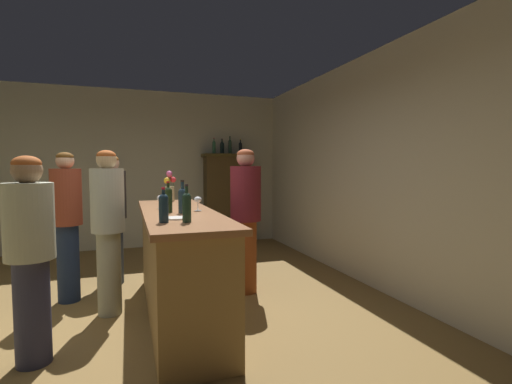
# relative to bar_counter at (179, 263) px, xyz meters

# --- Properties ---
(floor) EXTENTS (9.32, 9.32, 0.00)m
(floor) POSITION_rel_bar_counter_xyz_m (-0.38, -0.13, -0.53)
(floor) COLOR brown
(floor) RESTS_ON ground
(wall_back) EXTENTS (5.58, 0.12, 2.87)m
(wall_back) POSITION_rel_bar_counter_xyz_m (-0.38, 3.51, 0.90)
(wall_back) COLOR #B6B297
(wall_back) RESTS_ON ground
(wall_right) EXTENTS (0.12, 7.29, 2.87)m
(wall_right) POSITION_rel_bar_counter_xyz_m (2.41, -0.13, 0.90)
(wall_right) COLOR #BBB398
(wall_right) RESTS_ON ground
(bar_counter) EXTENTS (0.67, 2.55, 1.05)m
(bar_counter) POSITION_rel_bar_counter_xyz_m (0.00, 0.00, 0.00)
(bar_counter) COLOR olive
(bar_counter) RESTS_ON ground
(display_cabinet) EXTENTS (0.91, 0.40, 1.73)m
(display_cabinet) POSITION_rel_bar_counter_xyz_m (1.32, 3.22, 0.37)
(display_cabinet) COLOR #423218
(display_cabinet) RESTS_ON ground
(wine_bottle_pinot) EXTENTS (0.08, 0.08, 0.31)m
(wine_bottle_pinot) POSITION_rel_bar_counter_xyz_m (0.01, -0.20, 0.65)
(wine_bottle_pinot) COLOR #1B2F3B
(wine_bottle_pinot) RESTS_ON bar_counter
(wine_bottle_rose) EXTENTS (0.07, 0.07, 0.27)m
(wine_bottle_rose) POSITION_rel_bar_counter_xyz_m (-0.21, -0.75, 0.64)
(wine_bottle_rose) COLOR #192E3C
(wine_bottle_rose) RESTS_ON bar_counter
(wine_bottle_merlot) EXTENTS (0.08, 0.08, 0.29)m
(wine_bottle_merlot) POSITION_rel_bar_counter_xyz_m (-0.11, -0.12, 0.65)
(wine_bottle_merlot) COLOR #1F3116
(wine_bottle_merlot) RESTS_ON bar_counter
(wine_bottle_riesling) EXTENTS (0.07, 0.07, 0.29)m
(wine_bottle_riesling) POSITION_rel_bar_counter_xyz_m (-0.04, -0.80, 0.65)
(wine_bottle_riesling) COLOR #1C3625
(wine_bottle_riesling) RESTS_ON bar_counter
(wine_glass_front) EXTENTS (0.07, 0.07, 0.14)m
(wine_glass_front) POSITION_rel_bar_counter_xyz_m (0.18, -0.06, 0.62)
(wine_glass_front) COLOR white
(wine_glass_front) RESTS_ON bar_counter
(wine_glass_mid) EXTENTS (0.07, 0.07, 0.15)m
(wine_glass_mid) POSITION_rel_bar_counter_xyz_m (0.05, 0.03, 0.63)
(wine_glass_mid) COLOR white
(wine_glass_mid) RESTS_ON bar_counter
(wine_glass_rear) EXTENTS (0.07, 0.07, 0.14)m
(wine_glass_rear) POSITION_rel_bar_counter_xyz_m (-0.15, 0.25, 0.62)
(wine_glass_rear) COLOR white
(wine_glass_rear) RESTS_ON bar_counter
(flower_arrangement) EXTENTS (0.15, 0.13, 0.38)m
(flower_arrangement) POSITION_rel_bar_counter_xyz_m (0.03, 1.10, 0.69)
(flower_arrangement) COLOR tan
(flower_arrangement) RESTS_ON bar_counter
(cheese_plate) EXTENTS (0.20, 0.20, 0.01)m
(cheese_plate) POSITION_rel_bar_counter_xyz_m (-0.09, -0.57, 0.52)
(cheese_plate) COLOR white
(cheese_plate) RESTS_ON bar_counter
(display_bottle_left) EXTENTS (0.06, 0.06, 0.29)m
(display_bottle_left) POSITION_rel_bar_counter_xyz_m (1.08, 3.22, 1.33)
(display_bottle_left) COLOR #244E34
(display_bottle_left) RESTS_ON display_cabinet
(display_bottle_midleft) EXTENTS (0.08, 0.08, 0.28)m
(display_bottle_midleft) POSITION_rel_bar_counter_xyz_m (1.23, 3.22, 1.33)
(display_bottle_midleft) COLOR black
(display_bottle_midleft) RESTS_ON display_cabinet
(display_bottle_center) EXTENTS (0.06, 0.06, 0.34)m
(display_bottle_center) POSITION_rel_bar_counter_xyz_m (1.39, 3.22, 1.35)
(display_bottle_center) COLOR #1E3424
(display_bottle_center) RESTS_ON display_cabinet
(display_bottle_midright) EXTENTS (0.06, 0.06, 0.29)m
(display_bottle_midright) POSITION_rel_bar_counter_xyz_m (1.59, 3.22, 1.32)
(display_bottle_midright) COLOR black
(display_bottle_midright) RESTS_ON display_cabinet
(patron_redhead) EXTENTS (0.32, 0.32, 1.63)m
(patron_redhead) POSITION_rel_bar_counter_xyz_m (-1.09, 0.81, 0.38)
(patron_redhead) COLOR #1A2743
(patron_redhead) RESTS_ON ground
(patron_by_cabinet) EXTENTS (0.32, 0.32, 1.64)m
(patron_by_cabinet) POSITION_rel_bar_counter_xyz_m (-0.65, 0.28, 0.38)
(patron_by_cabinet) COLOR gray
(patron_by_cabinet) RESTS_ON ground
(patron_tall) EXTENTS (0.34, 0.34, 1.55)m
(patron_tall) POSITION_rel_bar_counter_xyz_m (-1.15, -0.55, 0.33)
(patron_tall) COLOR #2C2E48
(patron_tall) RESTS_ON ground
(patron_in_grey) EXTENTS (0.36, 0.36, 1.62)m
(patron_in_grey) POSITION_rel_bar_counter_xyz_m (-0.66, 1.33, 0.37)
(patron_in_grey) COLOR #2C3649
(patron_in_grey) RESTS_ON ground
(bartender) EXTENTS (0.36, 0.36, 1.68)m
(bartender) POSITION_rel_bar_counter_xyz_m (0.83, 0.46, 0.40)
(bartender) COLOR brown
(bartender) RESTS_ON ground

